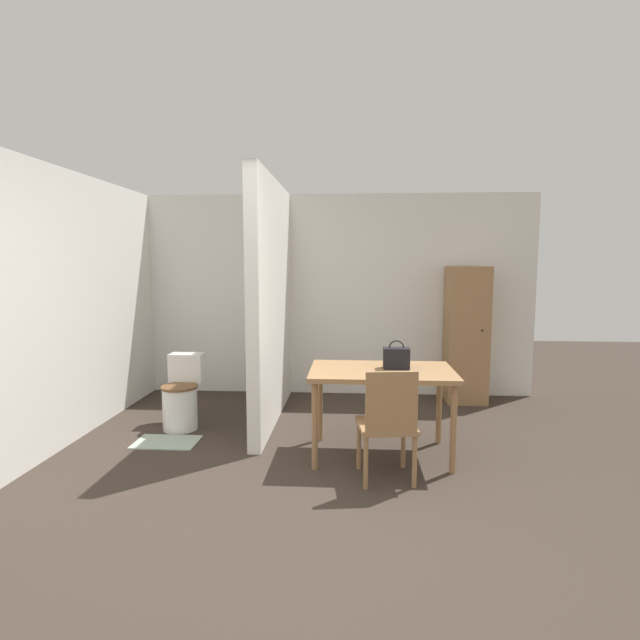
# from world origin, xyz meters

# --- Properties ---
(ground_plane) EXTENTS (16.00, 16.00, 0.00)m
(ground_plane) POSITION_xyz_m (0.00, 0.00, 0.00)
(ground_plane) COLOR #382D26
(wall_back) EXTENTS (5.31, 0.12, 2.50)m
(wall_back) POSITION_xyz_m (0.00, 3.48, 1.25)
(wall_back) COLOR white
(wall_back) RESTS_ON ground_plane
(wall_left) EXTENTS (0.12, 4.42, 2.50)m
(wall_left) POSITION_xyz_m (-2.22, 1.71, 1.25)
(wall_left) COLOR white
(wall_left) RESTS_ON ground_plane
(partition_wall) EXTENTS (0.12, 2.12, 2.50)m
(partition_wall) POSITION_xyz_m (-0.42, 2.36, 1.25)
(partition_wall) COLOR white
(partition_wall) RESTS_ON ground_plane
(dining_table) EXTENTS (1.21, 0.78, 0.76)m
(dining_table) POSITION_xyz_m (0.67, 1.36, 0.68)
(dining_table) COLOR #997047
(dining_table) RESTS_ON ground_plane
(wooden_chair) EXTENTS (0.47, 0.47, 0.88)m
(wooden_chair) POSITION_xyz_m (0.69, 0.83, 0.47)
(wooden_chair) COLOR #997047
(wooden_chair) RESTS_ON ground_plane
(toilet) EXTENTS (0.36, 0.51, 0.72)m
(toilet) POSITION_xyz_m (-1.29, 1.98, 0.32)
(toilet) COLOR white
(toilet) RESTS_ON ground_plane
(handbag) EXTENTS (0.22, 0.13, 0.25)m
(handbag) POSITION_xyz_m (0.80, 1.40, 0.85)
(handbag) COLOR black
(handbag) RESTS_ON dining_table
(wooden_cabinet) EXTENTS (0.46, 0.50, 1.62)m
(wooden_cabinet) POSITION_xyz_m (1.77, 3.16, 0.81)
(wooden_cabinet) COLOR #997047
(wooden_cabinet) RESTS_ON ground_plane
(bath_mat) EXTENTS (0.58, 0.38, 0.01)m
(bath_mat) POSITION_xyz_m (-1.29, 1.53, 0.01)
(bath_mat) COLOR #99A899
(bath_mat) RESTS_ON ground_plane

